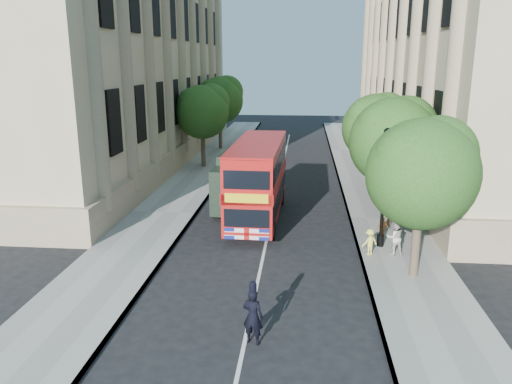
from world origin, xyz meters
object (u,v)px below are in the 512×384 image
(double_decker_bus, at_px, (258,178))
(box_van, at_px, (240,183))
(lamp_post, at_px, (384,193))
(woman_pedestrian, at_px, (395,237))
(police_constable, at_px, (253,317))

(double_decker_bus, relative_size, box_van, 1.57)
(lamp_post, distance_m, woman_pedestrian, 1.94)
(box_van, bearing_deg, woman_pedestrian, -37.63)
(lamp_post, height_order, double_decker_bus, lamp_post)
(double_decker_bus, height_order, police_constable, double_decker_bus)
(woman_pedestrian, bearing_deg, box_van, -51.48)
(box_van, xyz_separation_m, woman_pedestrian, (7.23, -6.24, -0.63))
(police_constable, distance_m, woman_pedestrian, 8.76)
(lamp_post, relative_size, police_constable, 3.06)
(double_decker_bus, bearing_deg, box_van, 125.95)
(box_van, distance_m, woman_pedestrian, 9.58)
(double_decker_bus, xyz_separation_m, box_van, (-1.12, 1.63, -0.67))
(double_decker_bus, xyz_separation_m, police_constable, (0.93, -11.68, -1.33))
(police_constable, relative_size, woman_pedestrian, 1.13)
(box_van, relative_size, woman_pedestrian, 3.67)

